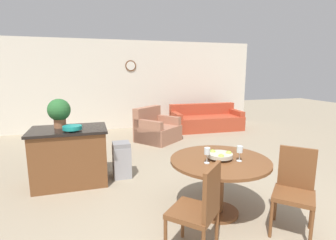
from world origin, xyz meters
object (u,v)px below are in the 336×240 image
object	(u,v)px
dining_chair_near_left	(200,207)
wine_glass_right	(240,150)
wine_glass_left	(207,152)
dining_table	(220,172)
armchair	(156,130)
dining_chair_near_right	(295,187)
fruit_bowl	(220,155)
couch	(206,121)
teal_bowl	(72,128)
potted_plant	(59,111)
trash_bin	(122,160)
kitchen_island	(70,156)

from	to	relation	value
dining_chair_near_left	wine_glass_right	world-z (taller)	dining_chair_near_left
dining_chair_near_left	wine_glass_left	bearing A→B (deg)	15.05
dining_table	armchair	bearing A→B (deg)	88.11
dining_chair_near_right	wine_glass_right	bearing A→B (deg)	2.89
fruit_bowl	wine_glass_right	distance (m)	0.24
couch	armchair	xyz separation A→B (m)	(-1.80, -0.86, 0.02)
teal_bowl	potted_plant	bearing A→B (deg)	121.87
dining_table	wine_glass_right	xyz separation A→B (m)	(0.19, -0.13, 0.30)
trash_bin	armchair	size ratio (longest dim) A/B	0.48
dining_chair_near_left	armchair	xyz separation A→B (m)	(0.67, 4.28, -0.23)
kitchen_island	teal_bowl	bearing A→B (deg)	-69.88
dining_table	kitchen_island	xyz separation A→B (m)	(-1.84, 1.53, -0.11)
potted_plant	dining_chair_near_right	bearing A→B (deg)	-40.15
wine_glass_left	trash_bin	world-z (taller)	wine_glass_left
wine_glass_right	kitchen_island	distance (m)	2.65
dining_table	trash_bin	xyz separation A→B (m)	(-1.02, 1.55, -0.26)
couch	teal_bowl	bearing A→B (deg)	-137.18
dining_chair_near_right	trash_bin	distance (m)	2.69
dining_chair_near_right	kitchen_island	xyz separation A→B (m)	(-2.48, 2.08, -0.07)
armchair	kitchen_island	bearing A→B (deg)	-171.38
dining_chair_near_left	couch	xyz separation A→B (m)	(2.47, 5.14, -0.25)
dining_table	couch	world-z (taller)	couch
dining_table	wine_glass_left	world-z (taller)	wine_glass_left
dining_chair_near_left	armchair	bearing A→B (deg)	36.61
potted_plant	dining_table	bearing A→B (deg)	-40.09
dining_table	wine_glass_left	distance (m)	0.38
wine_glass_left	potted_plant	bearing A→B (deg)	135.32
dining_chair_near_right	armchair	bearing A→B (deg)	-37.37
dining_chair_near_left	wine_glass_left	distance (m)	0.74
dining_table	armchair	distance (m)	3.65
kitchen_island	armchair	xyz separation A→B (m)	(1.96, 2.10, -0.16)
kitchen_island	teal_bowl	distance (m)	0.54
dining_table	couch	distance (m)	4.90
kitchen_island	armchair	world-z (taller)	kitchen_island
wine_glass_left	teal_bowl	xyz separation A→B (m)	(-1.55, 1.41, 0.09)
fruit_bowl	wine_glass_left	bearing A→B (deg)	-160.68
couch	armchair	size ratio (longest dim) A/B	1.68
dining_chair_near_right	trash_bin	bearing A→B (deg)	-6.02
dining_chair_near_right	teal_bowl	bearing A→B (deg)	7.51
fruit_bowl	teal_bowl	bearing A→B (deg)	142.90
wine_glass_right	dining_table	bearing A→B (deg)	145.88
fruit_bowl	armchair	distance (m)	3.67
wine_glass_left	potted_plant	distance (m)	2.48
wine_glass_left	kitchen_island	size ratio (longest dim) A/B	0.16
wine_glass_left	kitchen_island	bearing A→B (deg)	135.22
wine_glass_right	potted_plant	size ratio (longest dim) A/B	0.41
kitchen_island	potted_plant	distance (m)	0.73
couch	kitchen_island	bearing A→B (deg)	-139.58
dining_chair_near_left	teal_bowl	distance (m)	2.36
wine_glass_right	couch	bearing A→B (deg)	69.48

